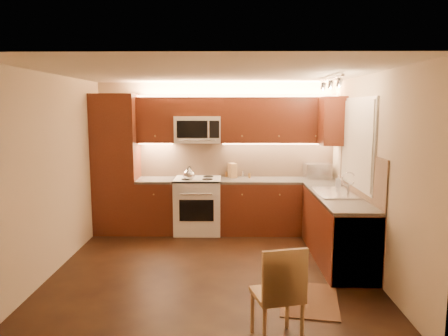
{
  "coord_description": "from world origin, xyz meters",
  "views": [
    {
      "loc": [
        0.22,
        -5.31,
        2.08
      ],
      "look_at": [
        0.15,
        0.55,
        1.25
      ],
      "focal_mm": 34.3,
      "sensor_mm": 36.0,
      "label": 1
    }
  ],
  "objects_px": {
    "sink": "(335,188)",
    "toaster_oven": "(317,171)",
    "microwave": "(198,129)",
    "kettle": "(189,173)",
    "soap_bottle": "(338,181)",
    "knife_block": "(232,170)",
    "dining_chair": "(277,292)",
    "stove": "(198,205)"
  },
  "relations": [
    {
      "from": "kettle",
      "to": "stove",
      "type": "bearing_deg",
      "value": 72.24
    },
    {
      "from": "stove",
      "to": "kettle",
      "type": "distance_m",
      "value": 0.61
    },
    {
      "from": "stove",
      "to": "soap_bottle",
      "type": "xyz_separation_m",
      "value": [
        2.17,
        -0.61,
        0.53
      ]
    },
    {
      "from": "sink",
      "to": "dining_chair",
      "type": "height_order",
      "value": "sink"
    },
    {
      "from": "knife_block",
      "to": "dining_chair",
      "type": "distance_m",
      "value": 3.64
    },
    {
      "from": "kettle",
      "to": "soap_bottle",
      "type": "distance_m",
      "value": 2.34
    },
    {
      "from": "toaster_oven",
      "to": "dining_chair",
      "type": "bearing_deg",
      "value": -109.53
    },
    {
      "from": "sink",
      "to": "toaster_oven",
      "type": "relative_size",
      "value": 2.02
    },
    {
      "from": "knife_block",
      "to": "dining_chair",
      "type": "relative_size",
      "value": 0.27
    },
    {
      "from": "knife_block",
      "to": "dining_chair",
      "type": "height_order",
      "value": "knife_block"
    },
    {
      "from": "microwave",
      "to": "dining_chair",
      "type": "xyz_separation_m",
      "value": [
        0.95,
        -3.51,
        -1.27
      ]
    },
    {
      "from": "microwave",
      "to": "soap_bottle",
      "type": "xyz_separation_m",
      "value": [
        2.17,
        -0.74,
        -0.73
      ]
    },
    {
      "from": "microwave",
      "to": "kettle",
      "type": "distance_m",
      "value": 0.76
    },
    {
      "from": "toaster_oven",
      "to": "soap_bottle",
      "type": "xyz_separation_m",
      "value": [
        0.17,
        -0.74,
        -0.04
      ]
    },
    {
      "from": "toaster_oven",
      "to": "sink",
      "type": "bearing_deg",
      "value": -92.91
    },
    {
      "from": "stove",
      "to": "sink",
      "type": "height_order",
      "value": "sink"
    },
    {
      "from": "soap_bottle",
      "to": "kettle",
      "type": "bearing_deg",
      "value": -174.56
    },
    {
      "from": "stove",
      "to": "dining_chair",
      "type": "relative_size",
      "value": 1.01
    },
    {
      "from": "knife_block",
      "to": "toaster_oven",
      "type": "bearing_deg",
      "value": -23.66
    },
    {
      "from": "microwave",
      "to": "dining_chair",
      "type": "distance_m",
      "value": 3.85
    },
    {
      "from": "soap_bottle",
      "to": "dining_chair",
      "type": "height_order",
      "value": "soap_bottle"
    },
    {
      "from": "sink",
      "to": "knife_block",
      "type": "distance_m",
      "value": 1.94
    },
    {
      "from": "microwave",
      "to": "knife_block",
      "type": "xyz_separation_m",
      "value": [
        0.58,
        0.06,
        -0.7
      ]
    },
    {
      "from": "stove",
      "to": "sink",
      "type": "distance_m",
      "value": 2.35
    },
    {
      "from": "dining_chair",
      "to": "toaster_oven",
      "type": "bearing_deg",
      "value": 58.99
    },
    {
      "from": "kettle",
      "to": "soap_bottle",
      "type": "xyz_separation_m",
      "value": [
        2.3,
        -0.44,
        -0.05
      ]
    },
    {
      "from": "stove",
      "to": "toaster_oven",
      "type": "bearing_deg",
      "value": 3.73
    },
    {
      "from": "knife_block",
      "to": "soap_bottle",
      "type": "xyz_separation_m",
      "value": [
        1.6,
        -0.8,
        -0.04
      ]
    },
    {
      "from": "sink",
      "to": "kettle",
      "type": "height_order",
      "value": "kettle"
    },
    {
      "from": "toaster_oven",
      "to": "knife_block",
      "type": "height_order",
      "value": "toaster_oven"
    },
    {
      "from": "kettle",
      "to": "toaster_oven",
      "type": "height_order",
      "value": "toaster_oven"
    },
    {
      "from": "knife_block",
      "to": "soap_bottle",
      "type": "relative_size",
      "value": 1.43
    },
    {
      "from": "microwave",
      "to": "sink",
      "type": "distance_m",
      "value": 2.48
    },
    {
      "from": "sink",
      "to": "knife_block",
      "type": "bearing_deg",
      "value": 137.09
    },
    {
      "from": "sink",
      "to": "toaster_oven",
      "type": "xyz_separation_m",
      "value": [
        0.0,
        1.26,
        0.05
      ]
    },
    {
      "from": "soap_bottle",
      "to": "dining_chair",
      "type": "bearing_deg",
      "value": -97.72
    },
    {
      "from": "microwave",
      "to": "kettle",
      "type": "xyz_separation_m",
      "value": [
        -0.13,
        -0.31,
        -0.69
      ]
    },
    {
      "from": "stove",
      "to": "soap_bottle",
      "type": "height_order",
      "value": "soap_bottle"
    },
    {
      "from": "toaster_oven",
      "to": "soap_bottle",
      "type": "distance_m",
      "value": 0.76
    },
    {
      "from": "microwave",
      "to": "knife_block",
      "type": "height_order",
      "value": "microwave"
    },
    {
      "from": "sink",
      "to": "stove",
      "type": "bearing_deg",
      "value": 150.64
    },
    {
      "from": "soap_bottle",
      "to": "stove",
      "type": "bearing_deg",
      "value": -179.42
    }
  ]
}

